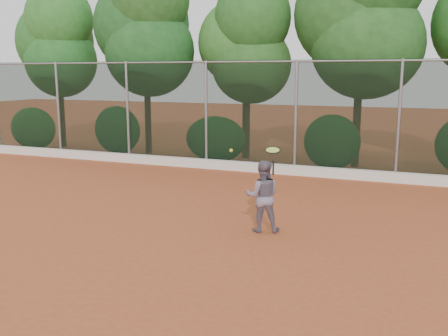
% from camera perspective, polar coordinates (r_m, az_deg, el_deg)
% --- Properties ---
extents(ground, '(80.00, 80.00, 0.00)m').
position_cam_1_polar(ground, '(9.35, -2.28, -8.63)').
color(ground, '#A24926').
rests_on(ground, ground).
extents(concrete_curb, '(24.00, 0.20, 0.30)m').
position_cam_1_polar(concrete_curb, '(15.59, 7.88, -0.23)').
color(concrete_curb, silver).
rests_on(concrete_curb, ground).
extents(tennis_player, '(0.83, 0.73, 1.43)m').
position_cam_1_polar(tennis_player, '(9.89, 4.43, -3.23)').
color(tennis_player, slate).
rests_on(tennis_player, ground).
extents(chainlink_fence, '(24.09, 0.09, 3.50)m').
position_cam_1_polar(chainlink_fence, '(15.53, 8.21, 6.09)').
color(chainlink_fence, black).
rests_on(chainlink_fence, ground).
extents(foliage_backdrop, '(23.70, 3.63, 7.55)m').
position_cam_1_polar(foliage_backdrop, '(17.58, 8.20, 14.94)').
color(foliage_backdrop, '#3F2618').
rests_on(foliage_backdrop, ground).
extents(tennis_racket, '(0.37, 0.37, 0.56)m').
position_cam_1_polar(tennis_racket, '(9.46, 5.59, 1.81)').
color(tennis_racket, black).
rests_on(tennis_racket, ground).
extents(tennis_ball_in_flight, '(0.07, 0.07, 0.07)m').
position_cam_1_polar(tennis_ball_in_flight, '(10.33, 0.82, 2.02)').
color(tennis_ball_in_flight, yellow).
rests_on(tennis_ball_in_flight, ground).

